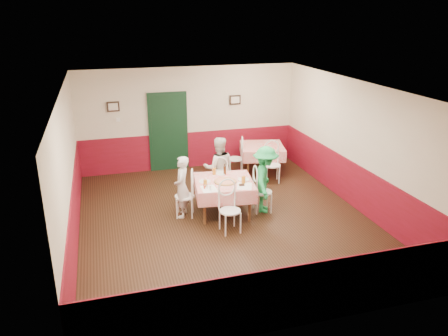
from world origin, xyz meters
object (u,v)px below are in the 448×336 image
object	(u,v)px
chair_second_b	(272,165)
diner_left	(182,187)
second_table	(262,159)
chair_second_a	(236,159)
chair_left	(185,196)
chair_far	(219,180)
pizza	(225,181)
wallet	(242,185)
chair_near	(230,211)
diner_right	(265,180)
glass_c	(214,171)
chair_right	(262,192)
glass_b	(243,180)
beer_bottle	(225,170)
main_table	(224,197)
diner_far	(219,168)
glass_a	(205,183)

from	to	relation	value
chair_second_b	diner_left	size ratio (longest dim) A/B	0.67
second_table	chair_second_b	size ratio (longest dim) A/B	1.24
chair_second_a	diner_left	world-z (taller)	diner_left
chair_left	chair_far	world-z (taller)	same
pizza	wallet	distance (m)	0.39
second_table	pizza	xyz separation A→B (m)	(-1.70, -2.28, 0.40)
chair_near	diner_right	distance (m)	1.27
chair_near	glass_c	size ratio (longest dim) A/B	6.14
pizza	chair_right	bearing A→B (deg)	-2.72
chair_left	chair_near	distance (m)	1.20
chair_right	glass_c	size ratio (longest dim) A/B	6.14
chair_far	chair_second_b	size ratio (longest dim) A/B	1.00
second_table	wallet	xyz separation A→B (m)	(-1.43, -2.56, 0.40)
chair_second_a	chair_far	bearing A→B (deg)	-18.63
pizza	glass_b	size ratio (longest dim) A/B	3.07
chair_right	chair_far	world-z (taller)	same
pizza	beer_bottle	xyz separation A→B (m)	(0.12, 0.45, 0.09)
chair_far	diner_right	size ratio (longest dim) A/B	0.61
main_table	chair_left	world-z (taller)	chair_left
pizza	diner_far	bearing A→B (deg)	83.04
chair_second_b	pizza	world-z (taller)	chair_second_b
chair_second_a	diner_far	world-z (taller)	diner_far
pizza	glass_b	world-z (taller)	glass_b
diner_right	diner_far	bearing A→B (deg)	59.65
diner_far	chair_right	bearing A→B (deg)	132.11
main_table	glass_c	world-z (taller)	glass_c
chair_near	chair_second_b	bearing A→B (deg)	45.84
chair_second_b	beer_bottle	world-z (taller)	beer_bottle
chair_second_b	chair_far	bearing A→B (deg)	-145.88
wallet	diner_far	xyz separation A→B (m)	(-0.15, 1.25, -0.04)
diner_far	beer_bottle	bearing A→B (deg)	96.87
diner_right	chair_right	bearing A→B (deg)	104.65
chair_right	beer_bottle	size ratio (longest dim) A/B	4.13
chair_left	beer_bottle	bearing A→B (deg)	120.17
main_table	diner_far	xyz separation A→B (m)	(0.12, 0.89, 0.36)
chair_right	glass_a	bearing A→B (deg)	99.67
main_table	wallet	bearing A→B (deg)	-51.78
beer_bottle	second_table	bearing A→B (deg)	49.11
main_table	chair_left	size ratio (longest dim) A/B	1.36
chair_far	beer_bottle	world-z (taller)	beer_bottle
chair_left	chair_far	distance (m)	1.20
diner_right	chair_left	bearing A→B (deg)	104.65
chair_far	glass_a	bearing A→B (deg)	66.00
glass_c	diner_far	xyz separation A→B (m)	(0.23, 0.47, -0.10)
pizza	chair_second_b	bearing A→B (deg)	41.93
chair_second_b	glass_b	distance (m)	2.21
chair_near	glass_a	world-z (taller)	same
chair_far	glass_c	size ratio (longest dim) A/B	6.14
glass_b	diner_right	bearing A→B (deg)	12.56
wallet	chair_second_b	bearing A→B (deg)	59.62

